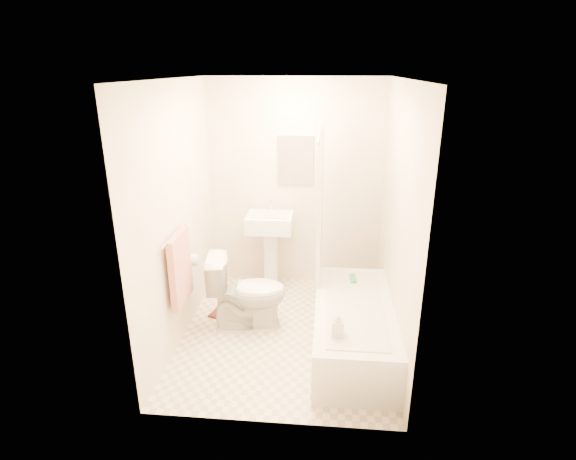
# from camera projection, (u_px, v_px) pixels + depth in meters

# --- Properties ---
(floor) EXTENTS (2.40, 2.40, 0.00)m
(floor) POSITION_uv_depth(u_px,v_px,m) (286.00, 333.00, 4.47)
(floor) COLOR beige
(floor) RESTS_ON ground
(ceiling) EXTENTS (2.40, 2.40, 0.00)m
(ceiling) POSITION_uv_depth(u_px,v_px,m) (285.00, 79.00, 3.64)
(ceiling) COLOR white
(ceiling) RESTS_ON ground
(wall_back) EXTENTS (2.00, 0.02, 2.40)m
(wall_back) POSITION_uv_depth(u_px,v_px,m) (296.00, 186.00, 5.18)
(wall_back) COLOR beige
(wall_back) RESTS_ON ground
(wall_left) EXTENTS (0.02, 2.40, 2.40)m
(wall_left) POSITION_uv_depth(u_px,v_px,m) (178.00, 216.00, 4.14)
(wall_left) COLOR beige
(wall_left) RESTS_ON ground
(wall_right) EXTENTS (0.02, 2.40, 2.40)m
(wall_right) POSITION_uv_depth(u_px,v_px,m) (398.00, 222.00, 3.97)
(wall_right) COLOR beige
(wall_right) RESTS_ON ground
(mirror) EXTENTS (0.40, 0.03, 0.55)m
(mirror) POSITION_uv_depth(u_px,v_px,m) (296.00, 160.00, 5.06)
(mirror) COLOR white
(mirror) RESTS_ON wall_back
(curtain_rod) EXTENTS (0.03, 1.70, 0.03)m
(curtain_rod) POSITION_uv_depth(u_px,v_px,m) (321.00, 128.00, 3.85)
(curtain_rod) COLOR silver
(curtain_rod) RESTS_ON wall_back
(shower_curtain) EXTENTS (0.04, 0.80, 1.55)m
(shower_curtain) POSITION_uv_depth(u_px,v_px,m) (320.00, 202.00, 4.49)
(shower_curtain) COLOR silver
(shower_curtain) RESTS_ON curtain_rod
(towel_bar) EXTENTS (0.02, 0.60, 0.02)m
(towel_bar) POSITION_uv_depth(u_px,v_px,m) (174.00, 235.00, 3.94)
(towel_bar) COLOR silver
(towel_bar) RESTS_ON wall_left
(towel) EXTENTS (0.06, 0.45, 0.66)m
(towel) POSITION_uv_depth(u_px,v_px,m) (180.00, 269.00, 4.05)
(towel) COLOR #CC7266
(towel) RESTS_ON towel_bar
(toilet_paper) EXTENTS (0.11, 0.12, 0.12)m
(toilet_paper) POSITION_uv_depth(u_px,v_px,m) (193.00, 260.00, 4.42)
(toilet_paper) COLOR white
(toilet_paper) RESTS_ON wall_left
(toilet) EXTENTS (0.82, 0.52, 0.76)m
(toilet) POSITION_uv_depth(u_px,v_px,m) (247.00, 292.00, 4.46)
(toilet) COLOR white
(toilet) RESTS_ON floor
(sink) EXTENTS (0.51, 0.41, 1.01)m
(sink) POSITION_uv_depth(u_px,v_px,m) (270.00, 249.00, 5.21)
(sink) COLOR white
(sink) RESTS_ON floor
(bathtub) EXTENTS (0.71, 1.61, 0.45)m
(bathtub) POSITION_uv_depth(u_px,v_px,m) (353.00, 327.00, 4.15)
(bathtub) COLOR white
(bathtub) RESTS_ON floor
(bath_mat) EXTENTS (0.72, 0.62, 0.02)m
(bath_mat) POSITION_uv_depth(u_px,v_px,m) (243.00, 312.00, 4.83)
(bath_mat) COLOR #4E2D22
(bath_mat) RESTS_ON floor
(soap_bottle) EXTENTS (0.10, 0.10, 0.21)m
(soap_bottle) POSITION_uv_depth(u_px,v_px,m) (338.00, 325.00, 3.57)
(soap_bottle) COLOR silver
(soap_bottle) RESTS_ON bathtub
(scrub_brush) EXTENTS (0.06, 0.19, 0.04)m
(scrub_brush) POSITION_uv_depth(u_px,v_px,m) (353.00, 279.00, 4.54)
(scrub_brush) COLOR #2D9954
(scrub_brush) RESTS_ON bathtub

